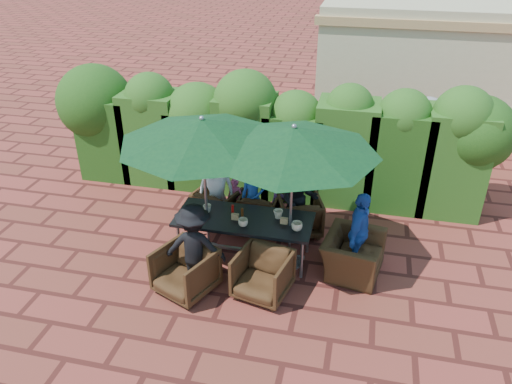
% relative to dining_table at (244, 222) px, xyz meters
% --- Properties ---
extents(ground, '(80.00, 80.00, 0.00)m').
position_rel_dining_table_xyz_m(ground, '(-0.06, 0.06, -0.67)').
color(ground, maroon).
rests_on(ground, ground).
extents(dining_table, '(2.24, 0.90, 0.75)m').
position_rel_dining_table_xyz_m(dining_table, '(0.00, 0.00, 0.00)').
color(dining_table, black).
rests_on(dining_table, ground).
extents(umbrella_left, '(2.62, 2.62, 2.46)m').
position_rel_dining_table_xyz_m(umbrella_left, '(-0.63, -0.01, 1.54)').
color(umbrella_left, gray).
rests_on(umbrella_left, ground).
extents(umbrella_right, '(2.58, 2.58, 2.46)m').
position_rel_dining_table_xyz_m(umbrella_right, '(0.77, -0.03, 1.54)').
color(umbrella_right, gray).
rests_on(umbrella_right, ground).
extents(chair_far_left, '(0.89, 0.86, 0.75)m').
position_rel_dining_table_xyz_m(chair_far_left, '(-0.75, 0.95, -0.30)').
color(chair_far_left, black).
rests_on(chair_far_left, ground).
extents(chair_far_mid, '(0.73, 0.69, 0.72)m').
position_rel_dining_table_xyz_m(chair_far_mid, '(0.04, 1.06, -0.32)').
color(chair_far_mid, black).
rests_on(chair_far_mid, ground).
extents(chair_far_right, '(0.94, 0.91, 0.77)m').
position_rel_dining_table_xyz_m(chair_far_right, '(0.79, 0.95, -0.29)').
color(chair_far_right, black).
rests_on(chair_far_right, ground).
extents(chair_near_left, '(1.02, 0.99, 0.82)m').
position_rel_dining_table_xyz_m(chair_near_left, '(-0.65, -1.06, -0.27)').
color(chair_near_left, black).
rests_on(chair_near_left, ground).
extents(chair_near_right, '(0.91, 0.87, 0.79)m').
position_rel_dining_table_xyz_m(chair_near_right, '(0.51, -0.87, -0.28)').
color(chair_near_right, black).
rests_on(chair_near_right, ground).
extents(chair_end_right, '(0.81, 1.10, 0.87)m').
position_rel_dining_table_xyz_m(chair_end_right, '(1.79, -0.01, -0.24)').
color(chair_end_right, black).
rests_on(chair_end_right, ground).
extents(adult_far_left, '(0.73, 0.50, 1.36)m').
position_rel_dining_table_xyz_m(adult_far_left, '(-0.77, 0.99, 0.01)').
color(adult_far_left, white).
rests_on(adult_far_left, ground).
extents(adult_far_mid, '(0.49, 0.43, 1.20)m').
position_rel_dining_table_xyz_m(adult_far_mid, '(-0.07, 0.94, -0.07)').
color(adult_far_mid, '#2050B0').
rests_on(adult_far_mid, ground).
extents(adult_far_right, '(0.74, 0.52, 1.42)m').
position_rel_dining_table_xyz_m(adult_far_right, '(0.76, 0.89, 0.03)').
color(adult_far_right, black).
rests_on(adult_far_right, ground).
extents(adult_near_left, '(0.96, 0.54, 1.43)m').
position_rel_dining_table_xyz_m(adult_near_left, '(-0.54, -0.89, 0.04)').
color(adult_near_left, black).
rests_on(adult_near_left, ground).
extents(adult_end_right, '(0.58, 0.89, 1.39)m').
position_rel_dining_table_xyz_m(adult_end_right, '(1.85, 0.06, 0.02)').
color(adult_end_right, '#2050B0').
rests_on(adult_end_right, ground).
extents(child_left, '(0.37, 0.32, 0.88)m').
position_rel_dining_table_xyz_m(child_left, '(-0.44, 1.06, -0.24)').
color(child_left, '#C64675').
rests_on(child_left, ground).
extents(child_right, '(0.33, 0.29, 0.78)m').
position_rel_dining_table_xyz_m(child_right, '(0.37, 1.13, -0.28)').
color(child_right, '#874494').
rests_on(child_right, ground).
extents(pedestrian_a, '(1.56, 0.69, 1.62)m').
position_rel_dining_table_xyz_m(pedestrian_a, '(1.49, 4.34, 0.13)').
color(pedestrian_a, green).
rests_on(pedestrian_a, ground).
extents(pedestrian_b, '(0.86, 0.61, 1.65)m').
position_rel_dining_table_xyz_m(pedestrian_b, '(2.38, 4.49, 0.15)').
color(pedestrian_b, '#C64675').
rests_on(pedestrian_b, ground).
extents(pedestrian_c, '(1.15, 0.90, 1.63)m').
position_rel_dining_table_xyz_m(pedestrian_c, '(3.10, 4.29, 0.14)').
color(pedestrian_c, gray).
rests_on(pedestrian_c, ground).
extents(cup_a, '(0.17, 0.17, 0.14)m').
position_rel_dining_table_xyz_m(cup_a, '(-0.88, -0.14, 0.14)').
color(cup_a, beige).
rests_on(cup_a, dining_table).
extents(cup_b, '(0.13, 0.13, 0.13)m').
position_rel_dining_table_xyz_m(cup_b, '(-0.64, 0.06, 0.14)').
color(cup_b, beige).
rests_on(cup_b, dining_table).
extents(cup_c, '(0.16, 0.16, 0.13)m').
position_rel_dining_table_xyz_m(cup_c, '(0.04, -0.22, 0.14)').
color(cup_c, beige).
rests_on(cup_c, dining_table).
extents(cup_d, '(0.15, 0.15, 0.14)m').
position_rel_dining_table_xyz_m(cup_d, '(0.54, 0.14, 0.15)').
color(cup_d, beige).
rests_on(cup_d, dining_table).
extents(cup_e, '(0.18, 0.18, 0.14)m').
position_rel_dining_table_xyz_m(cup_e, '(0.89, -0.15, 0.15)').
color(cup_e, beige).
rests_on(cup_e, dining_table).
extents(ketchup_bottle, '(0.04, 0.04, 0.17)m').
position_rel_dining_table_xyz_m(ketchup_bottle, '(-0.21, 0.09, 0.16)').
color(ketchup_bottle, '#B20C0A').
rests_on(ketchup_bottle, dining_table).
extents(sauce_bottle, '(0.04, 0.04, 0.17)m').
position_rel_dining_table_xyz_m(sauce_bottle, '(-0.03, 0.02, 0.16)').
color(sauce_bottle, '#4C230C').
rests_on(sauce_bottle, dining_table).
extents(serving_tray, '(0.35, 0.25, 0.02)m').
position_rel_dining_table_xyz_m(serving_tray, '(-0.79, -0.12, 0.08)').
color(serving_tray, '#926947').
rests_on(serving_tray, dining_table).
extents(number_block_left, '(0.12, 0.06, 0.10)m').
position_rel_dining_table_xyz_m(number_block_left, '(-0.13, -0.06, 0.13)').
color(number_block_left, tan).
rests_on(number_block_left, dining_table).
extents(number_block_right, '(0.12, 0.06, 0.10)m').
position_rel_dining_table_xyz_m(number_block_right, '(0.66, -0.01, 0.13)').
color(number_block_right, tan).
rests_on(number_block_right, dining_table).
extents(hedge_wall, '(9.10, 1.60, 2.52)m').
position_rel_dining_table_xyz_m(hedge_wall, '(-0.20, 2.38, 0.66)').
color(hedge_wall, '#14390F').
rests_on(hedge_wall, ground).
extents(building, '(6.20, 3.08, 3.20)m').
position_rel_dining_table_xyz_m(building, '(3.44, 7.05, 0.93)').
color(building, beige).
rests_on(building, ground).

